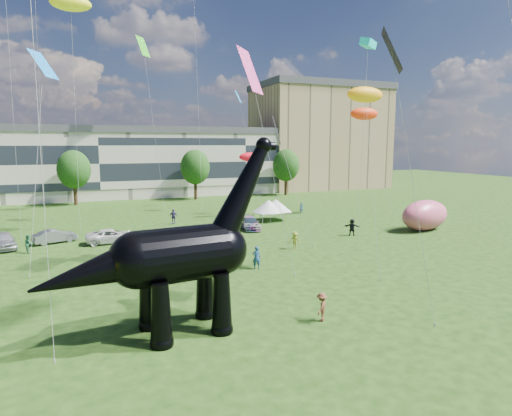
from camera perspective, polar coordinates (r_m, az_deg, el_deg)
name	(u,v)px	position (r m, az deg, el deg)	size (l,w,h in m)	color
ground	(275,311)	(26.36, 2.56, -13.50)	(220.00, 220.00, 0.00)	#16330C
terrace_row	(99,165)	(84.39, -20.26, 5.37)	(78.00, 11.00, 12.00)	beige
apartment_block	(319,139)	(100.61, 8.36, 9.08)	(28.00, 18.00, 22.00)	tan
tree_mid_left	(74,166)	(75.39, -23.13, 5.12)	(5.20, 5.20, 9.44)	#382314
tree_mid_right	(195,164)	(77.49, -8.13, 5.79)	(5.20, 5.20, 9.44)	#382314
tree_far_right	(286,163)	(83.54, 4.03, 6.04)	(5.20, 5.20, 9.44)	#382314
dinosaur_sculpture	(173,259)	(22.59, -11.03, -6.66)	(13.09, 4.00, 10.66)	black
car_silver	(3,241)	(47.27, -30.62, -3.76)	(1.89, 4.70, 1.60)	silver
car_grey	(55,236)	(47.69, -25.24, -3.42)	(1.44, 4.14, 1.36)	gray
car_white	(112,236)	(45.52, -18.65, -3.56)	(2.33, 5.04, 1.40)	silver
car_dark	(250,223)	(50.10, -0.85, -2.03)	(1.98, 4.88, 1.42)	#595960
gazebo_near	(269,206)	(55.20, 1.68, 0.26)	(4.01, 4.01, 2.77)	silver
gazebo_far	(276,205)	(55.84, 2.65, 0.35)	(4.12, 4.12, 2.77)	silver
inflatable_pink	(425,215)	(53.07, 21.59, -0.88)	(7.03, 3.52, 3.52)	#DD5677
visitors	(207,242)	(40.14, -6.49, -4.47)	(44.48, 34.76, 1.89)	gray
kites	(140,48)	(42.02, -15.24, 19.87)	(62.24, 50.49, 31.10)	red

